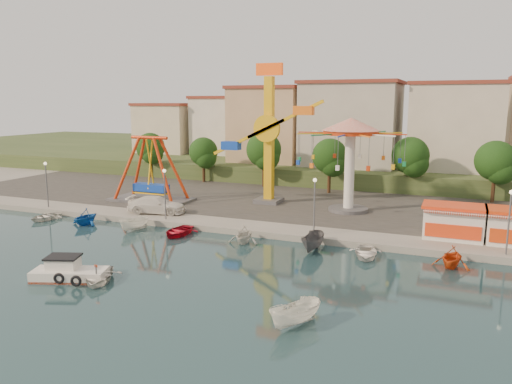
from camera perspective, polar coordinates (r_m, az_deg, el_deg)
The scene contains 35 objects.
ground at distance 38.56m, azimuth -10.59°, elevation -9.16°, with size 200.00×200.00×0.00m, color #15323C.
quay_deck at distance 95.32m, azimuth 10.06°, elevation 2.68°, with size 200.00×100.00×0.60m, color #9E998E.
asphalt_pad at distance 64.75m, azimuth 3.93°, elevation -0.49°, with size 90.00×28.00×0.01m, color #4C4944.
hill_terrace at distance 100.03m, azimuth 10.71°, elevation 3.71°, with size 200.00×60.00×3.00m, color #384C26.
pirate_ship_ride at distance 62.52m, azimuth -11.96°, elevation 2.44°, with size 10.00×5.00×8.00m.
kamikaze_tower at distance 59.20m, azimuth 1.86°, elevation 6.03°, with size 9.20×3.10×16.50m.
wave_swinger at distance 55.81m, azimuth 10.73°, elevation 5.48°, with size 11.60×11.60×10.40m.
booth_left at distance 48.01m, azimuth 21.64°, elevation -3.15°, with size 5.40×3.78×3.08m.
lamp_post_0 at distance 62.57m, azimuth -22.78°, elevation 0.66°, with size 0.14×0.14×5.00m, color #59595E.
lamp_post_1 at distance 52.54m, azimuth -10.35°, elevation -0.41°, with size 0.14×0.14×5.00m, color #59595E.
lamp_post_2 at distance 46.02m, azimuth 6.68°, elevation -1.84°, with size 0.14×0.14×5.00m, color #59595E.
lamp_post_3 at distance 44.58m, azimuth 26.91°, elevation -3.31°, with size 0.14×0.14×5.00m, color #59595E.
tree_0 at distance 81.91m, azimuth -11.98°, elevation 5.02°, with size 4.60×4.60×7.19m.
tree_1 at distance 76.11m, azimuth -6.03°, elevation 4.59°, with size 4.35×4.35×6.80m.
tree_2 at distance 71.44m, azimuth 0.89°, elevation 4.85°, with size 5.02×5.02×7.85m.
tree_3 at distance 67.06m, azimuth 8.42°, elevation 4.07°, with size 4.68×4.68×7.32m.
tree_4 at distance 68.33m, azimuth 17.22°, elevation 4.00°, with size 4.86×4.86×7.60m.
tree_5 at distance 66.37m, azimuth 25.70°, elevation 3.23°, with size 4.83×4.83×7.54m.
building_0 at distance 93.33m, azimuth -12.67°, elevation 7.75°, with size 9.26×9.53×11.87m, color beige.
building_1 at distance 91.78m, azimuth -4.49°, elevation 6.92°, with size 12.33×9.01×8.63m, color silver.
building_2 at distance 87.12m, azimuth 3.48°, elevation 7.61°, with size 11.95×9.28×11.23m, color tan.
building_3 at distance 80.62m, azimuth 12.10°, elevation 6.45°, with size 12.59×10.50×9.20m, color beige.
building_4 at distance 82.71m, azimuth 21.79°, elevation 6.05°, with size 10.75×9.23×9.24m, color beige.
cabin_motorboat at distance 39.01m, azimuth -20.66°, elevation -8.67°, with size 5.63×3.66×1.85m.
rowboat_a at distance 37.89m, azimuth -17.56°, elevation -9.17°, with size 2.84×3.98×0.82m, color silver.
skiff at distance 29.43m, azimuth 4.53°, elevation -13.80°, with size 1.43×3.80×1.47m, color white.
van at distance 55.87m, azimuth -11.28°, elevation -1.46°, with size 2.59×6.36×1.85m, color white.
moored_boat_0 at distance 58.99m, azimuth -22.96°, elevation -2.60°, with size 2.58×3.61×0.75m, color silver.
moored_boat_1 at distance 55.15m, azimuth -18.94°, elevation -2.68°, with size 2.84×3.29×1.73m, color #1350A9.
moored_boat_2 at distance 51.38m, azimuth -13.71°, elevation -3.56°, with size 1.32×3.50×1.35m, color white.
moored_boat_3 at distance 48.72m, azimuth -8.92°, elevation -4.44°, with size 2.94×4.11×0.85m, color #B10E20.
moored_boat_4 at distance 45.49m, azimuth -1.41°, elevation -4.86°, with size 2.71×3.14×1.65m, color silver.
moored_boat_5 at distance 43.37m, azimuth 6.53°, elevation -5.73°, with size 1.55×4.13×1.60m, color #535257.
moored_boat_6 at distance 42.54m, azimuth 12.42°, elevation -6.79°, with size 2.76×3.86×0.80m, color white.
moored_boat_7 at distance 41.87m, azimuth 21.49°, elevation -6.91°, with size 2.82×3.26×1.72m, color #D14412.
Camera 1 is at (20.08, -30.34, 12.76)m, focal length 35.00 mm.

